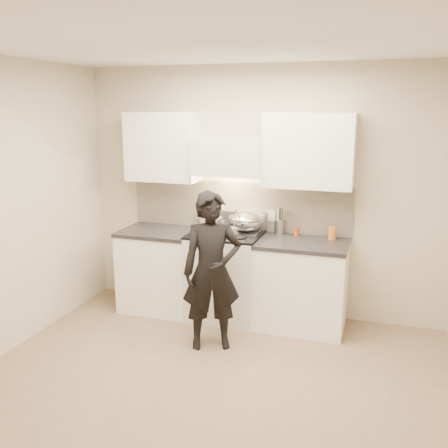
% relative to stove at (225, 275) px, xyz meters
% --- Properties ---
extents(ground_plane, '(4.00, 4.00, 0.00)m').
position_rel_stove_xyz_m(ground_plane, '(0.30, -1.42, -0.47)').
color(ground_plane, '#836B51').
extents(room_shell, '(4.04, 3.54, 2.70)m').
position_rel_stove_xyz_m(room_shell, '(0.24, -1.05, 1.12)').
color(room_shell, '#C2B295').
rests_on(room_shell, ground).
extents(stove, '(0.76, 0.65, 0.96)m').
position_rel_stove_xyz_m(stove, '(0.00, 0.00, 0.00)').
color(stove, silver).
rests_on(stove, ground).
extents(counter_right, '(0.92, 0.67, 0.92)m').
position_rel_stove_xyz_m(counter_right, '(0.83, 0.00, -0.01)').
color(counter_right, white).
rests_on(counter_right, ground).
extents(counter_left, '(0.82, 0.67, 0.92)m').
position_rel_stove_xyz_m(counter_left, '(-0.78, 0.00, -0.01)').
color(counter_left, white).
rests_on(counter_left, ground).
extents(wok, '(0.38, 0.47, 0.30)m').
position_rel_stove_xyz_m(wok, '(0.20, 0.10, 0.59)').
color(wok, beige).
rests_on(wok, stove).
extents(stock_pot, '(0.36, 0.32, 0.17)m').
position_rel_stove_xyz_m(stock_pot, '(-0.13, -0.13, 0.57)').
color(stock_pot, beige).
rests_on(stock_pot, stove).
extents(utensil_crock, '(0.11, 0.11, 0.29)m').
position_rel_stove_xyz_m(utensil_crock, '(0.53, 0.25, 0.53)').
color(utensil_crock, '#ABABAE').
rests_on(utensil_crock, counter_right).
extents(spice_jar, '(0.04, 0.04, 0.09)m').
position_rel_stove_xyz_m(spice_jar, '(0.72, 0.21, 0.49)').
color(spice_jar, '#CF5306').
rests_on(spice_jar, counter_right).
extents(oil_glass, '(0.08, 0.08, 0.14)m').
position_rel_stove_xyz_m(oil_glass, '(1.10, 0.17, 0.51)').
color(oil_glass, '#C1641F').
rests_on(oil_glass, counter_right).
extents(person, '(0.65, 0.56, 1.51)m').
position_rel_stove_xyz_m(person, '(0.10, -0.72, 0.28)').
color(person, black).
rests_on(person, ground).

